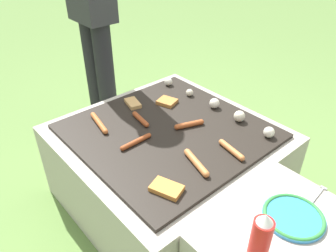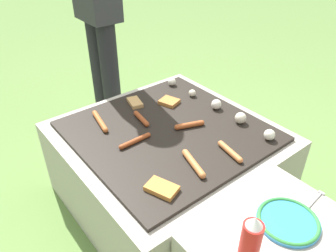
# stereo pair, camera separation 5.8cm
# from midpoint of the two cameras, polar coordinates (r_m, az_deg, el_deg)

# --- Properties ---
(ground_plane) EXTENTS (14.00, 14.00, 0.00)m
(ground_plane) POSITION_cam_midpoint_polar(r_m,az_deg,el_deg) (1.88, 0.90, -12.19)
(ground_plane) COLOR #608442
(grill) EXTENTS (0.96, 0.96, 0.46)m
(grill) POSITION_cam_midpoint_polar(r_m,az_deg,el_deg) (1.72, 0.97, -6.95)
(grill) COLOR #B2AA9E
(grill) RESTS_ON ground_plane
(sausage_front_left) EXTENTS (0.18, 0.07, 0.03)m
(sausage_front_left) POSITION_cam_midpoint_polar(r_m,az_deg,el_deg) (1.37, 5.68, -6.50)
(sausage_front_left) COLOR #C6753D
(sausage_front_left) RESTS_ON grill
(sausage_mid_left) EXTENTS (0.15, 0.04, 0.02)m
(sausage_mid_left) POSITION_cam_midpoint_polar(r_m,az_deg,el_deg) (1.64, -3.67, 1.31)
(sausage_mid_left) COLOR #93421E
(sausage_mid_left) RESTS_ON grill
(sausage_front_right) EXTENTS (0.07, 0.15, 0.03)m
(sausage_front_right) POSITION_cam_midpoint_polar(r_m,az_deg,el_deg) (1.60, 4.80, 0.18)
(sausage_front_right) COLOR #A34C23
(sausage_front_right) RESTS_ON grill
(sausage_mid_right) EXTENTS (0.20, 0.06, 0.03)m
(sausage_mid_right) POSITION_cam_midpoint_polar(r_m,az_deg,el_deg) (1.65, -10.80, 0.83)
(sausage_mid_right) COLOR #B7602D
(sausage_mid_right) RESTS_ON grill
(sausage_back_center) EXTENTS (0.02, 0.17, 0.02)m
(sausage_back_center) POSITION_cam_midpoint_polar(r_m,az_deg,el_deg) (1.49, -4.65, -2.60)
(sausage_back_center) COLOR #93421E
(sausage_back_center) RESTS_ON grill
(sausage_front_center) EXTENTS (0.16, 0.05, 0.03)m
(sausage_front_center) POSITION_cam_midpoint_polar(r_m,az_deg,el_deg) (1.45, 11.88, -4.38)
(sausage_front_center) COLOR #C6753D
(sausage_front_center) RESTS_ON grill
(bread_slice_right) EXTENTS (0.14, 0.11, 0.02)m
(bread_slice_right) POSITION_cam_midpoint_polar(r_m,az_deg,el_deg) (1.26, 0.25, -10.80)
(bread_slice_right) COLOR #D18438
(bread_slice_right) RESTS_ON grill
(bread_slice_center) EXTENTS (0.12, 0.11, 0.02)m
(bread_slice_center) POSITION_cam_midpoint_polar(r_m,az_deg,el_deg) (1.79, 1.13, 4.26)
(bread_slice_center) COLOR #B27033
(bread_slice_center) RESTS_ON grill
(bread_slice_left) EXTENTS (0.12, 0.09, 0.02)m
(bread_slice_left) POSITION_cam_midpoint_polar(r_m,az_deg,el_deg) (1.79, -4.86, 4.11)
(bread_slice_left) COLOR tan
(bread_slice_left) RESTS_ON grill
(mushroom_row) EXTENTS (0.76, 0.06, 0.06)m
(mushroom_row) POSITION_cam_midpoint_polar(r_m,az_deg,el_deg) (1.73, 10.31, 3.06)
(mushroom_row) COLOR silver
(mushroom_row) RESTS_ON grill
(plate_colorful) EXTENTS (0.21, 0.21, 0.02)m
(plate_colorful) POSITION_cam_midpoint_polar(r_m,az_deg,el_deg) (1.23, 21.50, -15.13)
(plate_colorful) COLOR #338CCC
(plate_colorful) RESTS_ON side_ledge
(condiment_bottle) EXTENTS (0.06, 0.06, 0.20)m
(condiment_bottle) POSITION_cam_midpoint_polar(r_m,az_deg,el_deg) (1.02, 15.79, -19.07)
(condiment_bottle) COLOR red
(condiment_bottle) RESTS_ON side_ledge
(fork_utensil) EXTENTS (0.03, 0.17, 0.01)m
(fork_utensil) POSITION_cam_midpoint_polar(r_m,az_deg,el_deg) (1.34, 25.09, -11.98)
(fork_utensil) COLOR silver
(fork_utensil) RESTS_ON side_ledge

